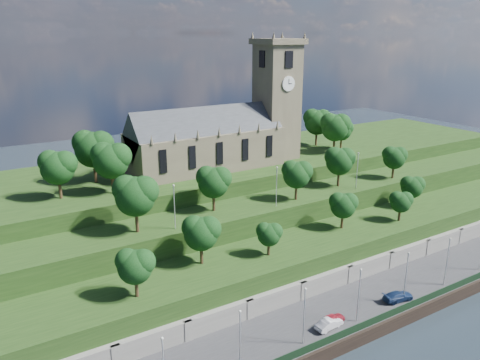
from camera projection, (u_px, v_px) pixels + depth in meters
ground at (378, 337)px, 68.07m from camera, size 320.00×320.00×0.00m
promenade at (349, 311)px, 72.66m from camera, size 160.00×12.00×2.00m
quay_wall at (379, 331)px, 67.70m from camera, size 160.00×0.50×2.20m
fence at (376, 320)px, 67.78m from camera, size 160.00×0.10×1.20m
retaining_wall at (324, 286)px, 77.08m from camera, size 160.00×2.10×5.00m
embankment_lower at (302, 263)px, 81.55m from camera, size 160.00×12.00×8.00m
embankment_upper at (266, 231)px, 89.91m from camera, size 160.00×10.00×12.00m
hilltop at (214, 193)px, 106.58m from camera, size 160.00×32.00×15.00m
church at (225, 131)px, 99.19m from camera, size 38.60×12.35×27.60m
trees_lower at (290, 219)px, 77.94m from camera, size 65.07×9.01×7.91m
trees_upper at (264, 174)px, 85.29m from camera, size 63.61×8.33×9.41m
trees_hilltop at (217, 139)px, 97.06m from camera, size 72.32×16.24×10.13m
lamp_posts_promenade at (359, 291)px, 67.05m from camera, size 60.36×0.36×8.54m
lamp_posts_upper at (277, 183)px, 84.35m from camera, size 40.36×0.36×7.55m
car_left at (333, 319)px, 67.87m from camera, size 3.96×1.60×1.35m
car_middle at (329, 324)px, 66.63m from camera, size 4.57×1.91×1.47m
car_right at (398, 296)px, 73.56m from camera, size 5.39×2.85×1.49m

